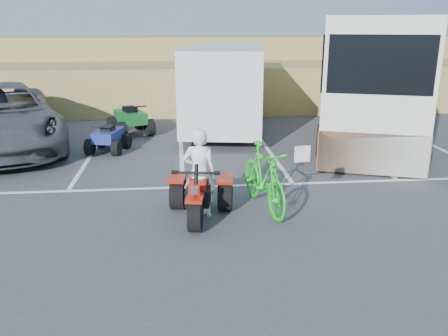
{
  "coord_description": "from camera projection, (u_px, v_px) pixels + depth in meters",
  "views": [
    {
      "loc": [
        -0.07,
        -8.41,
        3.8
      ],
      "look_at": [
        0.82,
        0.65,
        1.0
      ],
      "focal_mm": 38.0,
      "sensor_mm": 36.0,
      "label": 1
    }
  ],
  "objects": [
    {
      "name": "ground",
      "position": [
        185.0,
        229.0,
        9.12
      ],
      "size": [
        100.0,
        100.0,
        0.0
      ],
      "primitive_type": "plane",
      "color": "#3B3B3E",
      "rests_on": "ground"
    },
    {
      "name": "parking_stripes",
      "position": [
        213.0,
        166.0,
        13.07
      ],
      "size": [
        28.0,
        5.16,
        0.01
      ],
      "color": "white",
      "rests_on": "ground"
    },
    {
      "name": "grass_embankment",
      "position": [
        178.0,
        73.0,
        23.43
      ],
      "size": [
        40.0,
        8.5,
        3.1
      ],
      "color": "olive",
      "rests_on": "ground"
    },
    {
      "name": "red_trike_atv",
      "position": [
        199.0,
        218.0,
        9.61
      ],
      "size": [
        1.6,
        1.97,
        1.16
      ],
      "primitive_type": null,
      "rotation": [
        0.0,
        0.0,
        -0.16
      ],
      "color": "#AC1A09",
      "rests_on": "ground"
    },
    {
      "name": "rider",
      "position": [
        199.0,
        173.0,
        9.48
      ],
      "size": [
        0.73,
        0.54,
        1.83
      ],
      "primitive_type": "imported",
      "rotation": [
        0.0,
        0.0,
        2.98
      ],
      "color": "white",
      "rests_on": "ground"
    },
    {
      "name": "green_dirt_bike",
      "position": [
        264.0,
        178.0,
        9.9
      ],
      "size": [
        1.07,
        2.39,
        1.39
      ],
      "primitive_type": "imported",
      "rotation": [
        0.0,
        0.0,
        0.19
      ],
      "color": "#14BF19",
      "rests_on": "ground"
    },
    {
      "name": "grey_pickup",
      "position": [
        0.0,
        117.0,
        14.65
      ],
      "size": [
        5.63,
        7.84,
        1.98
      ],
      "primitive_type": "imported",
      "rotation": [
        0.0,
        0.0,
        0.37
      ],
      "color": "#45464D",
      "rests_on": "ground"
    },
    {
      "name": "cargo_trailer",
      "position": [
        226.0,
        85.0,
        17.06
      ],
      "size": [
        3.6,
        6.78,
        3.01
      ],
      "rotation": [
        0.0,
        0.0,
        -0.17
      ],
      "color": "silver",
      "rests_on": "ground"
    },
    {
      "name": "rv_motorhome",
      "position": [
        367.0,
        85.0,
        16.73
      ],
      "size": [
        6.24,
        11.17,
        3.91
      ],
      "rotation": [
        0.0,
        0.0,
        -0.34
      ],
      "color": "silver",
      "rests_on": "ground"
    },
    {
      "name": "quad_atv_blue",
      "position": [
        109.0,
        151.0,
        14.6
      ],
      "size": [
        1.32,
        1.58,
        0.9
      ],
      "primitive_type": null,
      "rotation": [
        0.0,
        0.0,
        -0.23
      ],
      "color": "navy",
      "rests_on": "ground"
    },
    {
      "name": "quad_atv_green",
      "position": [
        131.0,
        134.0,
        16.87
      ],
      "size": [
        1.82,
        2.04,
        1.09
      ],
      "primitive_type": null,
      "rotation": [
        0.0,
        0.0,
        0.41
      ],
      "color": "#135521",
      "rests_on": "ground"
    }
  ]
}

